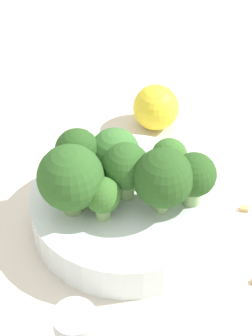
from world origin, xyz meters
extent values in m
plane|color=beige|center=(0.00, 0.00, 0.00)|extent=(3.00, 3.00, 0.00)
cylinder|color=silver|center=(0.00, 0.00, 0.02)|extent=(0.18, 0.18, 0.04)
cylinder|color=#8EB770|center=(0.00, 0.00, 0.05)|extent=(0.02, 0.02, 0.03)
sphere|color=#2D5B23|center=(0.00, 0.00, 0.08)|extent=(0.04, 0.04, 0.04)
cylinder|color=#8EB770|center=(0.02, -0.03, 0.05)|extent=(0.01, 0.01, 0.02)
sphere|color=#386B28|center=(0.02, -0.03, 0.07)|extent=(0.03, 0.03, 0.03)
cylinder|color=#8EB770|center=(0.03, 0.02, 0.05)|extent=(0.02, 0.02, 0.03)
sphere|color=#28511E|center=(0.03, 0.02, 0.08)|extent=(0.05, 0.05, 0.05)
cylinder|color=#8EB770|center=(-0.04, -0.03, 0.05)|extent=(0.02, 0.02, 0.03)
sphere|color=#28511E|center=(-0.04, -0.03, 0.07)|extent=(0.04, 0.04, 0.04)
cylinder|color=#7A9E5B|center=(0.00, -0.05, 0.05)|extent=(0.02, 0.02, 0.03)
sphere|color=#2D5B23|center=(0.00, -0.05, 0.08)|extent=(0.06, 0.06, 0.06)
cylinder|color=#84AD66|center=(-0.03, 0.00, 0.05)|extent=(0.02, 0.02, 0.02)
sphere|color=#3D7533|center=(-0.03, 0.00, 0.07)|extent=(0.05, 0.05, 0.05)
cylinder|color=#8EB770|center=(0.03, 0.05, 0.05)|extent=(0.02, 0.02, 0.03)
sphere|color=#28511E|center=(0.03, 0.05, 0.07)|extent=(0.04, 0.04, 0.04)
cylinder|color=#8EB770|center=(-0.01, 0.05, 0.05)|extent=(0.02, 0.02, 0.02)
sphere|color=#386B28|center=(-0.01, 0.05, 0.06)|extent=(0.03, 0.03, 0.03)
cylinder|color=#B7B7BC|center=(0.12, -0.09, 0.05)|extent=(0.03, 0.03, 0.01)
sphere|color=yellow|center=(-0.13, 0.09, 0.03)|extent=(0.05, 0.05, 0.05)
cube|color=tan|center=(-0.09, 0.08, 0.00)|extent=(0.01, 0.01, 0.01)
cube|color=tan|center=(0.03, 0.12, 0.00)|extent=(0.01, 0.01, 0.01)
cube|color=tan|center=(-0.03, 0.11, 0.00)|extent=(0.01, 0.01, 0.01)
camera|label=1|loc=(0.35, -0.13, 0.41)|focal=60.00mm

